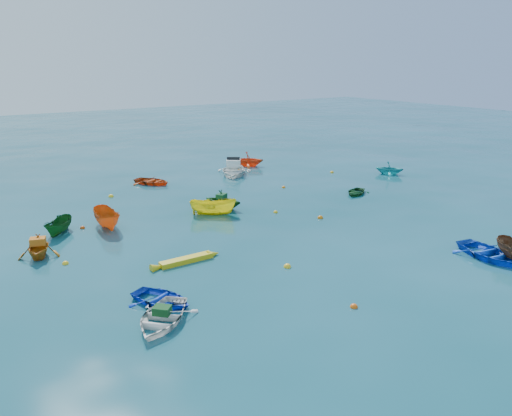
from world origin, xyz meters
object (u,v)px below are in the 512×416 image
dinghy_blue_se (488,258)px  kayak_yellow (187,262)px  dinghy_blue_sw (162,303)px  motorboat_white (234,175)px  dinghy_white_near (162,323)px

dinghy_blue_se → kayak_yellow: dinghy_blue_se is taller
dinghy_blue_sw → kayak_yellow: dinghy_blue_sw is taller
dinghy_blue_sw → dinghy_blue_se: dinghy_blue_se is taller
motorboat_white → kayak_yellow: bearing=-93.4°
kayak_yellow → motorboat_white: bearing=-38.6°
kayak_yellow → motorboat_white: 19.98m
dinghy_white_near → dinghy_blue_sw: bearing=111.5°
dinghy_blue_sw → kayak_yellow: size_ratio=0.81×
dinghy_blue_sw → motorboat_white: motorboat_white is taller
dinghy_blue_sw → motorboat_white: bearing=24.9°
dinghy_blue_se → kayak_yellow: (-13.27, 8.14, 0.00)m
kayak_yellow → motorboat_white: size_ratio=0.81×
dinghy_blue_sw → dinghy_blue_se: (16.10, -4.71, 0.00)m
dinghy_blue_sw → motorboat_white: 24.43m
dinghy_blue_se → dinghy_blue_sw: bearing=174.5°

